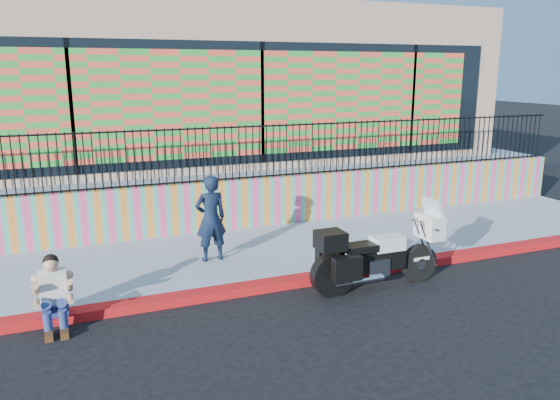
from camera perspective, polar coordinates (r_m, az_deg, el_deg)
ground at (r=9.88m, az=6.51°, el=-8.10°), size 90.00×90.00×0.00m
red_curb at (r=9.86m, az=6.52°, el=-7.69°), size 16.00×0.30×0.15m
sidewalk at (r=11.25m, az=2.55°, el=-4.91°), size 16.00×3.00×0.15m
mural_wall at (r=12.50m, az=-0.44°, el=-0.05°), size 16.00×0.20×1.10m
metal_fence at (r=12.28m, az=-0.45°, el=5.18°), size 15.80×0.04×1.20m
elevated_platform at (r=17.27m, az=-6.62°, el=3.38°), size 16.00×10.00×1.25m
storefront_building at (r=16.80m, az=-6.66°, el=12.10°), size 14.00×8.06×4.00m
police_motorcycle at (r=9.32m, az=9.94°, el=-5.54°), size 2.35×0.78×1.46m
police_officer at (r=10.11m, az=-7.26°, el=-1.91°), size 0.62×0.43×1.61m
seated_man at (r=8.44m, az=-22.53°, el=-9.66°), size 0.54×0.71×1.06m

